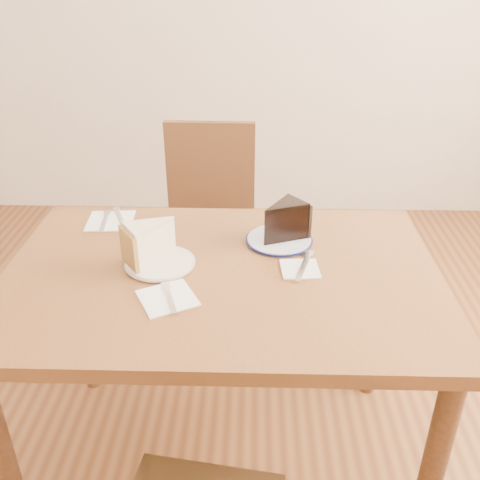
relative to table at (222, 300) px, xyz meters
name	(u,v)px	position (x,y,z in m)	size (l,w,h in m)	color
ground	(225,457)	(0.00, 0.00, -0.65)	(4.00, 4.00, 0.00)	#4A2813
table	(222,300)	(0.00, 0.00, 0.00)	(1.20, 0.80, 0.75)	#4C2B14
chair_far	(208,225)	(-0.10, 0.76, -0.15)	(0.46, 0.46, 0.90)	#371E10
plate_cream	(160,263)	(-0.17, 0.03, 0.10)	(0.19, 0.19, 0.01)	silver
plate_navy	(279,240)	(0.16, 0.17, 0.10)	(0.19, 0.19, 0.01)	silver
carrot_cake	(153,243)	(-0.19, 0.04, 0.16)	(0.10, 0.13, 0.10)	#F5EACA
chocolate_cake	(281,224)	(0.17, 0.17, 0.16)	(0.10, 0.13, 0.10)	black
napkin_cream	(168,298)	(-0.13, -0.14, 0.10)	(0.13, 0.13, 0.00)	white
napkin_navy	(300,269)	(0.22, 0.01, 0.10)	(0.10, 0.10, 0.00)	white
napkin_spare	(111,221)	(-0.38, 0.29, 0.10)	(0.14, 0.14, 0.00)	white
fork_cream	(170,298)	(-0.12, -0.14, 0.10)	(0.01, 0.14, 0.00)	silver
knife_navy	(304,266)	(0.23, 0.02, 0.10)	(0.02, 0.17, 0.00)	silver
fork_spare	(119,216)	(-0.35, 0.32, 0.10)	(0.01, 0.14, 0.00)	white
knife_spare	(105,221)	(-0.39, 0.28, 0.10)	(0.01, 0.16, 0.00)	silver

